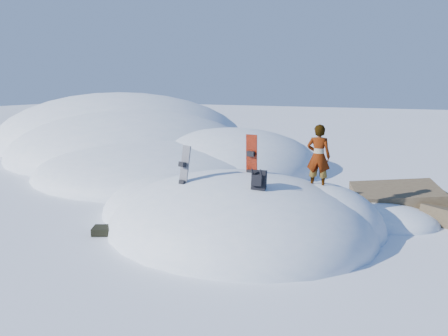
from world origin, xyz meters
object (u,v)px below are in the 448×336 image
at_px(snowboard_dark, 183,175).
at_px(person, 318,157).
at_px(backpack, 259,180).
at_px(snowboard_red, 251,165).

xyz_separation_m(snowboard_dark, person, (2.93, 1.65, 0.42)).
distance_m(snowboard_dark, backpack, 1.94).
xyz_separation_m(snowboard_dark, backpack, (1.94, 0.04, 0.06)).
xyz_separation_m(snowboard_red, snowboard_dark, (-1.29, -1.27, -0.14)).
distance_m(snowboard_red, snowboard_dark, 1.82).
height_order(snowboard_dark, backpack, snowboard_dark).
bearing_deg(person, snowboard_red, 11.68).
bearing_deg(backpack, snowboard_dark, 171.57).
bearing_deg(snowboard_dark, person, 50.79).
bearing_deg(snowboard_dark, snowboard_red, 65.92).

